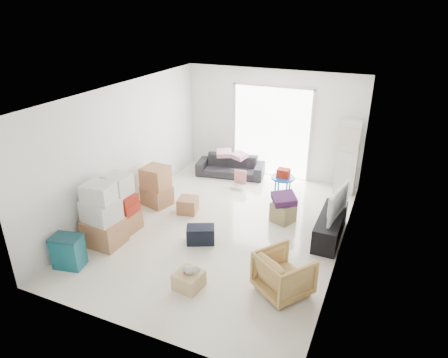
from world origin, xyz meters
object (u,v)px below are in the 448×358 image
at_px(ottoman, 283,212).
at_px(armchair, 284,272).
at_px(sofa, 231,163).
at_px(tv_console, 330,226).
at_px(kids_table, 283,177).
at_px(television, 332,212).
at_px(wood_crate, 189,280).
at_px(storage_bins, 68,251).
at_px(ac_tower, 348,158).

bearing_deg(ottoman, armchair, -73.92).
bearing_deg(sofa, tv_console, -44.52).
xyz_separation_m(tv_console, kids_table, (-1.34, 1.39, 0.24)).
relative_size(tv_console, ottoman, 3.51).
relative_size(television, armchair, 1.32).
xyz_separation_m(armchair, wood_crate, (-1.39, -0.49, -0.24)).
xyz_separation_m(television, armchair, (-0.38, -1.90, -0.17)).
distance_m(sofa, kids_table, 1.69).
relative_size(television, storage_bins, 1.72).
bearing_deg(armchair, kids_table, -38.79).
bearing_deg(kids_table, armchair, -73.71).
height_order(ac_tower, kids_table, ac_tower).
height_order(ac_tower, armchair, ac_tower).
xyz_separation_m(television, kids_table, (-1.34, 1.39, -0.06)).
height_order(tv_console, sofa, sofa).
distance_m(sofa, wood_crate, 4.53).
bearing_deg(ac_tower, armchair, -94.62).
distance_m(ac_tower, ottoman, 2.23).
bearing_deg(ottoman, ac_tower, 63.82).
xyz_separation_m(sofa, armchair, (2.53, -3.89, 0.04)).
height_order(ac_tower, tv_console, ac_tower).
height_order(television, armchair, armchair).
bearing_deg(tv_console, sofa, 145.46).
bearing_deg(ac_tower, ottoman, -116.18).
xyz_separation_m(ottoman, wood_crate, (-0.78, -2.62, -0.07)).
distance_m(kids_table, wood_crate, 3.81).
height_order(tv_console, television, television).
height_order(tv_console, ottoman, tv_console).
height_order(armchair, wood_crate, armchair).
relative_size(television, ottoman, 2.44).
height_order(television, wood_crate, television).
bearing_deg(tv_console, storage_bins, -145.20).
distance_m(television, ottoman, 1.07).
relative_size(ac_tower, tv_console, 1.22).
bearing_deg(ac_tower, tv_console, -88.67).
xyz_separation_m(television, storage_bins, (-3.90, -2.71, -0.25)).
bearing_deg(sofa, ac_tower, -6.97).
xyz_separation_m(ac_tower, sofa, (-2.85, -0.15, -0.54)).
distance_m(armchair, ottoman, 2.22).
relative_size(sofa, ottoman, 4.22).
relative_size(armchair, storage_bins, 1.30).
height_order(ottoman, kids_table, kids_table).
distance_m(storage_bins, wood_crate, 2.16).
bearing_deg(sofa, kids_table, -31.29).
bearing_deg(storage_bins, armchair, 13.03).
relative_size(sofa, kids_table, 2.57).
bearing_deg(wood_crate, ac_tower, 69.23).
height_order(ac_tower, storage_bins, ac_tower).
bearing_deg(television, armchair, 178.24).
bearing_deg(sofa, storage_bins, -111.94).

